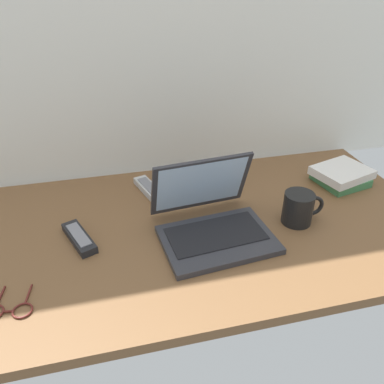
# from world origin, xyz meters

# --- Properties ---
(desk) EXTENTS (1.60, 0.76, 0.03)m
(desk) POSITION_xyz_m (0.00, 0.00, 0.01)
(desk) COLOR brown
(desk) RESTS_ON ground
(laptop) EXTENTS (0.33, 0.32, 0.21)m
(laptop) POSITION_xyz_m (0.10, -0.04, 0.08)
(laptop) COLOR #2D2D33
(laptop) RESTS_ON desk
(coffee_mug) EXTENTS (0.13, 0.09, 0.10)m
(coffee_mug) POSITION_xyz_m (0.37, -0.05, 0.08)
(coffee_mug) COLOR black
(coffee_mug) RESTS_ON desk
(remote_control_near) EXTENTS (0.09, 0.17, 0.02)m
(remote_control_near) POSITION_xyz_m (-0.04, 0.23, 0.04)
(remote_control_near) COLOR #B7B7B7
(remote_control_near) RESTS_ON desk
(remote_control_far) EXTENTS (0.10, 0.17, 0.02)m
(remote_control_far) POSITION_xyz_m (-0.28, 0.01, 0.04)
(remote_control_far) COLOR black
(remote_control_far) RESTS_ON desk
(eyeglasses) EXTENTS (0.12, 0.12, 0.01)m
(eyeglasses) POSITION_xyz_m (-0.43, -0.22, 0.03)
(eyeglasses) COLOR #591E19
(eyeglasses) RESTS_ON desk
(book_stack) EXTENTS (0.22, 0.19, 0.06)m
(book_stack) POSITION_xyz_m (0.63, 0.13, 0.06)
(book_stack) COLOR #3F7F4C
(book_stack) RESTS_ON desk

